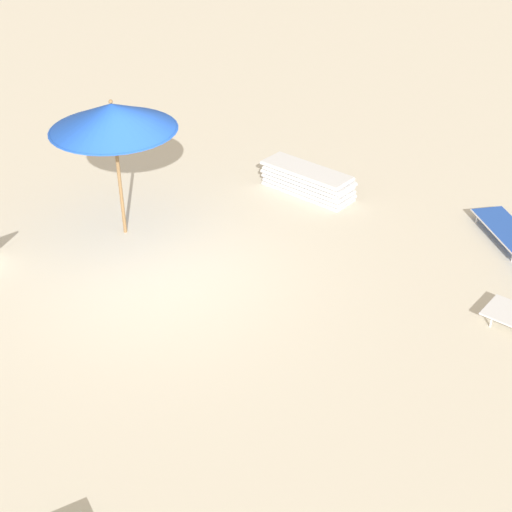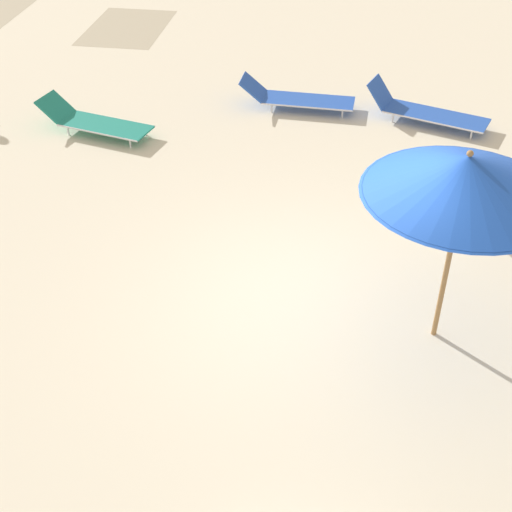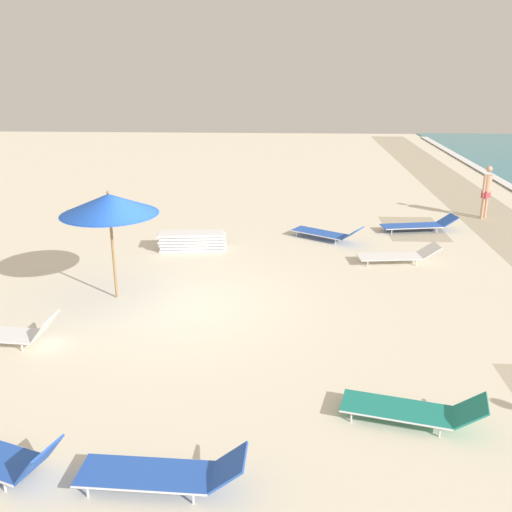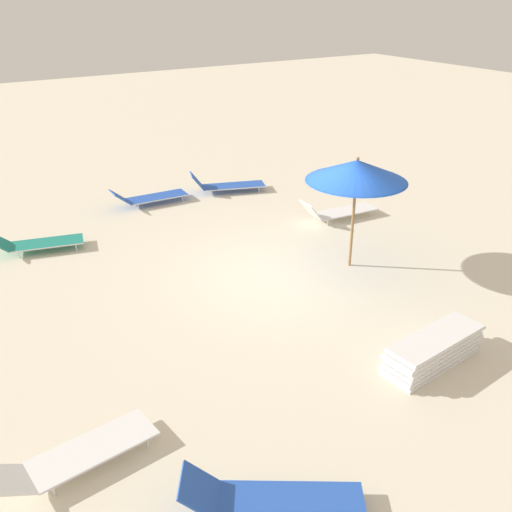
# 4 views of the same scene
# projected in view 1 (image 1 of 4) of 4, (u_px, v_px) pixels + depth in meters

# --- Properties ---
(ground_plane) EXTENTS (60.00, 60.00, 0.16)m
(ground_plane) POSITION_uv_depth(u_px,v_px,m) (159.00, 276.00, 11.55)
(ground_plane) COLOR beige
(beach_umbrella) EXTENTS (2.10, 2.10, 2.44)m
(beach_umbrella) POSITION_uv_depth(u_px,v_px,m) (112.00, 117.00, 11.45)
(beach_umbrella) COLOR #9E7547
(beach_umbrella) RESTS_ON ground_plane
(lounger_stack) EXTENTS (0.80, 1.96, 0.49)m
(lounger_stack) POSITION_uv_depth(u_px,v_px,m) (308.00, 181.00, 13.75)
(lounger_stack) COLOR white
(lounger_stack) RESTS_ON ground_plane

